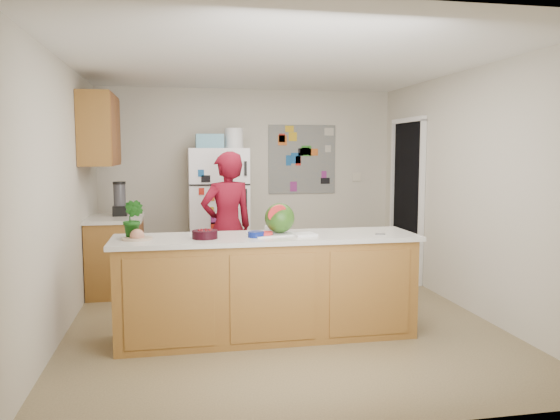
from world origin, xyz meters
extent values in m
cube|color=brown|center=(0.00, 0.00, -0.01)|extent=(4.00, 4.50, 0.02)
cube|color=beige|center=(0.00, 2.26, 1.25)|extent=(4.00, 0.02, 2.50)
cube|color=beige|center=(-2.01, 0.00, 1.25)|extent=(0.02, 4.50, 2.50)
cube|color=beige|center=(2.01, 0.00, 1.25)|extent=(0.02, 4.50, 2.50)
cube|color=white|center=(0.00, 0.00, 2.51)|extent=(4.00, 4.50, 0.02)
cube|color=black|center=(1.99, 1.45, 1.02)|extent=(0.03, 0.85, 2.04)
cube|color=brown|center=(-0.20, -0.50, 0.44)|extent=(2.60, 0.62, 0.88)
cube|color=silver|center=(-0.20, -0.50, 0.90)|extent=(2.68, 0.70, 0.04)
cube|color=brown|center=(-1.69, 1.35, 0.43)|extent=(0.60, 0.80, 0.86)
cube|color=silver|center=(-1.69, 1.35, 0.88)|extent=(0.64, 0.84, 0.04)
cube|color=brown|center=(-1.82, 1.30, 1.90)|extent=(0.35, 1.00, 0.80)
cube|color=silver|center=(-0.45, 1.88, 0.85)|extent=(0.75, 0.70, 1.70)
cube|color=#5999B2|center=(-0.55, 1.88, 1.79)|extent=(0.35, 0.28, 0.18)
cube|color=slate|center=(0.75, 2.24, 1.55)|extent=(0.95, 0.01, 0.95)
imported|color=maroon|center=(-0.44, 0.77, 0.83)|extent=(0.70, 0.56, 1.66)
cylinder|color=black|center=(-1.64, 1.46, 1.09)|extent=(0.14, 0.14, 0.38)
cube|color=white|center=(-0.14, -0.47, 0.93)|extent=(0.47, 0.39, 0.01)
sphere|color=#245418|center=(-0.08, -0.45, 1.07)|extent=(0.27, 0.27, 0.27)
cylinder|color=red|center=(-0.24, -0.52, 0.94)|extent=(0.17, 0.17, 0.02)
cylinder|color=black|center=(-0.75, -0.57, 0.96)|extent=(0.25, 0.25, 0.07)
cylinder|color=silver|center=(-0.09, -0.33, 0.95)|extent=(0.22, 0.22, 0.06)
cylinder|color=navy|center=(-0.31, -0.57, 0.95)|extent=(0.16, 0.16, 0.05)
cylinder|color=#AFA18A|center=(-1.31, -0.51, 0.93)|extent=(0.27, 0.27, 0.02)
cube|color=silver|center=(0.12, -0.57, 0.93)|extent=(0.22, 0.20, 0.02)
cube|color=gray|center=(0.80, -0.65, 0.93)|extent=(0.09, 0.05, 0.01)
imported|color=#114310|center=(-1.34, -0.45, 1.09)|extent=(0.23, 0.22, 0.33)
camera|label=1|loc=(-0.97, -5.20, 1.65)|focal=35.00mm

